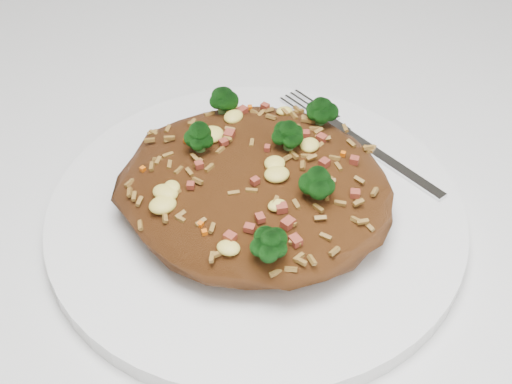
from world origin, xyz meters
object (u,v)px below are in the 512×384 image
dining_table (267,294)px  fried_rice (256,179)px  fork (367,147)px  plate (256,215)px

dining_table → fried_rice: bearing=-122.2°
fried_rice → fork: fried_rice is taller
dining_table → plate: plate is taller
dining_table → plate: bearing=-121.7°
dining_table → fork: 0.14m
fried_rice → fork: 0.11m
dining_table → plate: (-0.01, -0.01, 0.10)m
plate → fried_rice: bearing=69.3°
plate → fork: size_ratio=1.96×
plate → fried_rice: 0.03m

